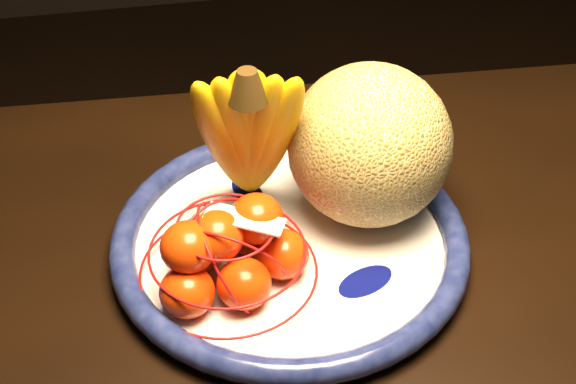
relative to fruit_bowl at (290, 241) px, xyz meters
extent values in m
cylinder|color=white|center=(0.00, 0.00, -0.01)|extent=(0.33, 0.33, 0.01)
torus|color=#091039|center=(0.00, 0.00, 0.00)|extent=(0.36, 0.36, 0.03)
cylinder|color=white|center=(0.00, 0.00, -0.01)|extent=(0.16, 0.16, 0.00)
ellipsoid|color=#070D55|center=(0.06, -0.07, 0.00)|extent=(0.13, 0.11, 0.00)
ellipsoid|color=#070D55|center=(-0.03, 0.08, 0.00)|extent=(0.09, 0.12, 0.00)
ellipsoid|color=#070D55|center=(-0.10, 0.00, 0.00)|extent=(0.10, 0.05, 0.00)
sphere|color=olive|center=(0.09, 0.03, 0.08)|extent=(0.16, 0.16, 0.16)
ellipsoid|color=#E4B109|center=(-0.05, 0.05, 0.10)|extent=(0.11, 0.12, 0.20)
ellipsoid|color=#E4B109|center=(-0.04, 0.05, 0.10)|extent=(0.09, 0.12, 0.20)
ellipsoid|color=#E4B109|center=(-0.03, 0.05, 0.10)|extent=(0.06, 0.12, 0.21)
ellipsoid|color=#E4B109|center=(-0.03, 0.05, 0.10)|extent=(0.04, 0.11, 0.21)
ellipsoid|color=#E4B109|center=(-0.02, 0.05, 0.10)|extent=(0.07, 0.12, 0.20)
ellipsoid|color=#E4B109|center=(-0.01, 0.05, 0.10)|extent=(0.09, 0.13, 0.20)
cone|color=black|center=(-0.03, 0.05, 0.20)|extent=(0.04, 0.04, 0.03)
ellipsoid|color=#F32E07|center=(-0.11, -0.07, 0.02)|extent=(0.05, 0.05, 0.05)
ellipsoid|color=#F32E07|center=(-0.06, -0.07, 0.02)|extent=(0.05, 0.05, 0.05)
ellipsoid|color=#F32E07|center=(-0.02, -0.04, 0.02)|extent=(0.05, 0.05, 0.05)
ellipsoid|color=#F32E07|center=(-0.10, -0.02, 0.02)|extent=(0.05, 0.05, 0.05)
ellipsoid|color=#F32E07|center=(-0.04, 0.00, 0.02)|extent=(0.05, 0.05, 0.05)
ellipsoid|color=#F32E07|center=(-0.08, -0.04, 0.06)|extent=(0.05, 0.05, 0.05)
ellipsoid|color=#F32E07|center=(-0.04, -0.03, 0.06)|extent=(0.05, 0.05, 0.05)
ellipsoid|color=#F32E07|center=(-0.10, -0.05, 0.06)|extent=(0.05, 0.05, 0.05)
torus|color=#A81010|center=(-0.07, -0.04, 0.01)|extent=(0.20, 0.20, 0.00)
torus|color=#A81010|center=(-0.07, -0.04, 0.04)|extent=(0.17, 0.17, 0.00)
torus|color=#A81010|center=(-0.07, -0.04, 0.07)|extent=(0.11, 0.11, 0.00)
torus|color=#A81010|center=(-0.07, -0.04, 0.03)|extent=(0.12, 0.10, 0.10)
torus|color=#A81010|center=(-0.07, -0.04, 0.03)|extent=(0.05, 0.11, 0.10)
torus|color=#A81010|center=(-0.07, -0.04, 0.03)|extent=(0.12, 0.10, 0.10)
cube|color=white|center=(-0.05, -0.04, 0.07)|extent=(0.08, 0.06, 0.01)
camera|label=1|loc=(-0.11, -0.58, 0.55)|focal=50.00mm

